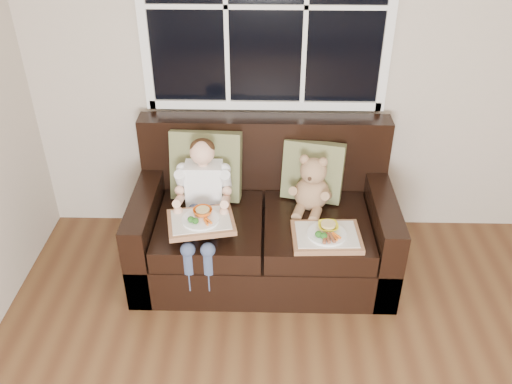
{
  "coord_description": "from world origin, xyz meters",
  "views": [
    {
      "loc": [
        -0.61,
        -0.97,
        2.5
      ],
      "look_at": [
        -0.67,
        1.85,
        0.68
      ],
      "focal_mm": 38.0,
      "sensor_mm": 36.0,
      "label": 1
    }
  ],
  "objects_px": {
    "loveseat": "(263,225)",
    "child": "(203,194)",
    "tray_left": "(201,221)",
    "teddy_bear": "(312,187)",
    "tray_right": "(326,235)"
  },
  "relations": [
    {
      "from": "loveseat",
      "to": "tray_right",
      "type": "height_order",
      "value": "loveseat"
    },
    {
      "from": "loveseat",
      "to": "teddy_bear",
      "type": "xyz_separation_m",
      "value": [
        0.32,
        0.01,
        0.3
      ]
    },
    {
      "from": "child",
      "to": "tray_left",
      "type": "relative_size",
      "value": 1.74
    },
    {
      "from": "teddy_bear",
      "to": "tray_left",
      "type": "height_order",
      "value": "teddy_bear"
    },
    {
      "from": "loveseat",
      "to": "child",
      "type": "distance_m",
      "value": 0.51
    },
    {
      "from": "teddy_bear",
      "to": "tray_right",
      "type": "height_order",
      "value": "teddy_bear"
    },
    {
      "from": "tray_left",
      "to": "tray_right",
      "type": "xyz_separation_m",
      "value": [
        0.77,
        -0.01,
        -0.09
      ]
    },
    {
      "from": "teddy_bear",
      "to": "tray_left",
      "type": "relative_size",
      "value": 0.9
    },
    {
      "from": "loveseat",
      "to": "child",
      "type": "bearing_deg",
      "value": -163.36
    },
    {
      "from": "tray_left",
      "to": "tray_right",
      "type": "distance_m",
      "value": 0.77
    },
    {
      "from": "tray_left",
      "to": "teddy_bear",
      "type": "bearing_deg",
      "value": 13.89
    },
    {
      "from": "child",
      "to": "teddy_bear",
      "type": "xyz_separation_m",
      "value": [
        0.7,
        0.12,
        -0.02
      ]
    },
    {
      "from": "child",
      "to": "tray_right",
      "type": "xyz_separation_m",
      "value": [
        0.78,
        -0.22,
        -0.15
      ]
    },
    {
      "from": "tray_right",
      "to": "child",
      "type": "bearing_deg",
      "value": 162.1
    },
    {
      "from": "tray_left",
      "to": "tray_right",
      "type": "bearing_deg",
      "value": -12.29
    }
  ]
}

